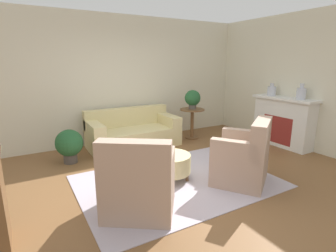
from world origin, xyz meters
The scene contains 14 objects.
ground_plane centered at (0.00, 0.00, 0.00)m, with size 16.00×16.00×0.00m, color brown.
wall_back centered at (0.00, 2.58, 1.40)m, with size 9.04×0.12×2.80m.
wall_right centered at (3.20, 0.00, 1.40)m, with size 0.12×10.29×2.80m.
rug centered at (0.00, 0.00, 0.01)m, with size 2.92×2.09×0.01m.
couch centered at (0.10, 2.01, 0.30)m, with size 1.92×0.91×0.80m.
armchair_left centered at (-0.86, -0.52, 0.39)m, with size 1.09×1.07×0.98m.
armchair_right centered at (0.86, -0.52, 0.39)m, with size 1.09×1.07×0.98m.
ottoman_table centered at (-0.06, 0.12, 0.27)m, with size 0.64×0.64×0.40m.
side_table centered at (1.55, 1.84, 0.49)m, with size 0.58×0.58×0.72m.
fireplace centered at (2.96, 0.41, 0.56)m, with size 0.44×1.39×1.07m.
vase_mantel_near centered at (2.94, 0.76, 1.17)m, with size 0.19×0.19×0.27m.
vase_mantel_far centered at (2.94, 0.05, 1.19)m, with size 0.18×0.18×0.31m.
potted_plant_on_side_table centered at (1.55, 1.84, 0.97)m, with size 0.37×0.37×0.44m.
potted_plant_floor centered at (-1.28, 1.64, 0.35)m, with size 0.49×0.49×0.62m.
Camera 1 is at (-1.98, -3.16, 1.81)m, focal length 28.00 mm.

